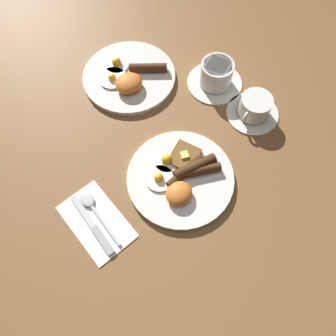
# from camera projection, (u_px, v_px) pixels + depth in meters

# --- Properties ---
(ground_plane) EXTENTS (3.00, 3.00, 0.00)m
(ground_plane) POSITION_uv_depth(u_px,v_px,m) (180.00, 179.00, 0.84)
(ground_plane) COLOR brown
(breakfast_plate_near) EXTENTS (0.27, 0.27, 0.05)m
(breakfast_plate_near) POSITION_uv_depth(u_px,v_px,m) (181.00, 177.00, 0.82)
(breakfast_plate_near) COLOR silver
(breakfast_plate_near) RESTS_ON ground_plane
(breakfast_plate_far) EXTENTS (0.27, 0.27, 0.05)m
(breakfast_plate_far) POSITION_uv_depth(u_px,v_px,m) (129.00, 77.00, 0.97)
(breakfast_plate_far) COLOR silver
(breakfast_plate_far) RESTS_ON ground_plane
(teacup_near) EXTENTS (0.15, 0.15, 0.06)m
(teacup_near) POSITION_uv_depth(u_px,v_px,m) (254.00, 108.00, 0.90)
(teacup_near) COLOR silver
(teacup_near) RESTS_ON ground_plane
(teacup_far) EXTENTS (0.16, 0.16, 0.08)m
(teacup_far) POSITION_uv_depth(u_px,v_px,m) (216.00, 75.00, 0.94)
(teacup_far) COLOR silver
(teacup_far) RESTS_ON ground_plane
(napkin) EXTENTS (0.12, 0.19, 0.01)m
(napkin) POSITION_uv_depth(u_px,v_px,m) (96.00, 221.00, 0.78)
(napkin) COLOR white
(napkin) RESTS_ON ground_plane
(knife) EXTENTS (0.02, 0.18, 0.01)m
(knife) POSITION_uv_depth(u_px,v_px,m) (94.00, 227.00, 0.77)
(knife) COLOR silver
(knife) RESTS_ON napkin
(spoon) EXTENTS (0.03, 0.17, 0.01)m
(spoon) POSITION_uv_depth(u_px,v_px,m) (91.00, 204.00, 0.80)
(spoon) COLOR silver
(spoon) RESTS_ON napkin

